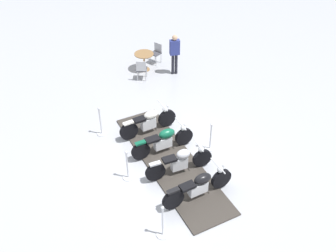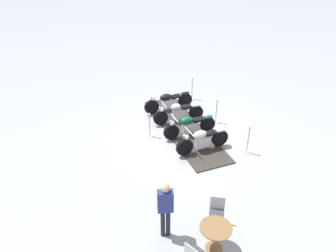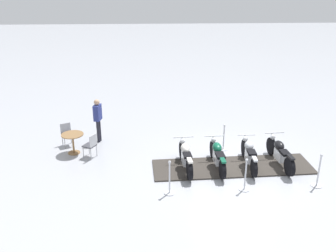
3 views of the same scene
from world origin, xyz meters
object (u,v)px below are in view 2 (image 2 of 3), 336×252
Objects in this scene: motorcycle_forest at (189,125)px; stanchion_right_mid at (150,129)px; stanchion_left_front at (192,92)px; cafe_table at (215,233)px; stanchion_left_rear at (247,144)px; stanchion_left_mid at (216,115)px; motorcycle_cream at (202,140)px; motorcycle_chrome at (178,112)px; cafe_chair_across_table at (217,210)px; motorcycle_black at (168,101)px; bystander_person at (165,206)px.

stanchion_right_mid is at bearing -21.16° from motorcycle_forest.
stanchion_left_front reaches higher than cafe_table.
stanchion_left_mid is at bearing 2.55° from stanchion_left_rear.
stanchion_left_front is (4.05, -1.30, -0.15)m from motorcycle_cream.
motorcycle_chrome reaches higher than motorcycle_forest.
stanchion_left_rear is (-2.33, -0.10, 0.03)m from stanchion_left_mid.
stanchion_left_front is 1.23× the size of cafe_chair_across_table.
motorcycle_cream is at bearing -168.52° from cafe_chair_across_table.
stanchion_left_rear is at bearing 129.91° from motorcycle_forest.
cafe_table is (-5.14, 1.40, 0.09)m from motorcycle_forest.
motorcycle_chrome reaches higher than cafe_chair_across_table.
motorcycle_forest is at bearing -15.19° from cafe_table.
motorcycle_forest is 1.03× the size of motorcycle_cream.
motorcycle_black is at bearing -38.09° from stanchion_right_mid.
stanchion_left_front reaches higher than stanchion_right_mid.
stanchion_left_rear is (-0.62, -1.51, -0.13)m from motorcycle_cream.
motorcycle_chrome is at bearing -10.21° from bystander_person.
motorcycle_forest is (-1.10, -0.05, -0.00)m from motorcycle_chrome.
motorcycle_cream is 1.87× the size of stanchion_left_rear.
stanchion_left_mid is at bearing -87.45° from stanchion_right_mid.
cafe_chair_across_table is (-5.04, 2.46, 0.19)m from stanchion_left_mid.
stanchion_right_mid is (-2.46, 2.79, -0.02)m from stanchion_left_front.
stanchion_left_rear reaches higher than cafe_chair_across_table.
stanchion_left_front is at bearing -168.68° from cafe_chair_across_table.
stanchion_left_mid reaches higher than stanchion_right_mid.
motorcycle_forest is 1.59m from stanchion_left_mid.
motorcycle_forest is 1.10m from motorcycle_cream.
cafe_table is (-7.34, 1.30, 0.09)m from motorcycle_black.
cafe_chair_across_table is (-4.91, -0.44, 0.20)m from stanchion_right_mid.
stanchion_left_mid is at bearing 163.95° from motorcycle_chrome.
stanchion_left_front is 8.22m from bystander_person.
stanchion_left_rear is 1.37× the size of cafe_table.
cafe_table is 0.46× the size of bystander_person.
cafe_table is (-5.63, -0.04, 0.25)m from stanchion_right_mid.
motorcycle_chrome is at bearing 142.76° from stanchion_left_front.
motorcycle_chrome is 1.93× the size of stanchion_left_rear.
stanchion_right_mid is at bearing -145.86° from cafe_chair_across_table.
motorcycle_forest reaches higher than cafe_table.
motorcycle_cream is at bearing -19.75° from cafe_table.
stanchion_left_mid is at bearing -176.98° from cafe_chair_across_table.
motorcycle_black is 6.68m from cafe_chair_across_table.
stanchion_left_front is 1.08× the size of stanchion_right_mid.
cafe_chair_across_table is at bearing 136.53° from stanchion_left_rear.
stanchion_left_front is 3.72m from stanchion_right_mid.
bystander_person is (0.11, 1.43, 0.53)m from cafe_chair_across_table.
motorcycle_chrome is 2.01× the size of stanchion_left_mid.
motorcycle_cream is 2.18m from stanchion_right_mid.
stanchion_right_mid is (2.21, 3.00, -0.04)m from stanchion_left_rear.
motorcycle_cream is at bearing 67.70° from stanchion_left_rear.
motorcycle_cream is 1.87× the size of stanchion_left_front.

